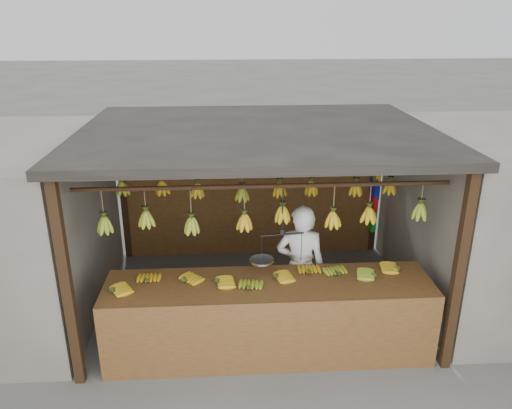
{
  "coord_description": "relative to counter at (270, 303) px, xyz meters",
  "views": [
    {
      "loc": [
        -0.39,
        -5.95,
        3.68
      ],
      "look_at": [
        0.0,
        0.3,
        1.3
      ],
      "focal_mm": 35.0,
      "sensor_mm": 36.0,
      "label": 1
    }
  ],
  "objects": [
    {
      "name": "stall",
      "position": [
        -0.05,
        1.56,
        1.26
      ],
      "size": [
        4.3,
        3.3,
        2.4
      ],
      "color": "black",
      "rests_on": "ground"
    },
    {
      "name": "bag_bundles",
      "position": [
        1.89,
        2.58,
        0.3
      ],
      "size": [
        0.08,
        0.26,
        1.18
      ],
      "color": "yellow",
      "rests_on": "ground"
    },
    {
      "name": "ground",
      "position": [
        -0.05,
        1.23,
        -0.72
      ],
      "size": [
        80.0,
        80.0,
        0.0
      ],
      "primitive_type": "plane",
      "color": "#5B5B57"
    },
    {
      "name": "hanging_bananas",
      "position": [
        -0.05,
        1.24,
        0.9
      ],
      "size": [
        3.61,
        2.24,
        0.39
      ],
      "color": "#92A523",
      "rests_on": "ground"
    },
    {
      "name": "balance_scale",
      "position": [
        0.15,
        0.23,
        0.47
      ],
      "size": [
        0.71,
        0.31,
        0.87
      ],
      "color": "black",
      "rests_on": "ground"
    },
    {
      "name": "vendor",
      "position": [
        0.43,
        0.63,
        0.09
      ],
      "size": [
        0.63,
        0.46,
        1.62
      ],
      "primitive_type": "imported",
      "rotation": [
        0.0,
        0.0,
        3.01
      ],
      "color": "white",
      "rests_on": "ground"
    },
    {
      "name": "counter",
      "position": [
        0.0,
        0.0,
        0.0
      ],
      "size": [
        3.66,
        0.83,
        0.96
      ],
      "color": "brown",
      "rests_on": "ground"
    }
  ]
}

